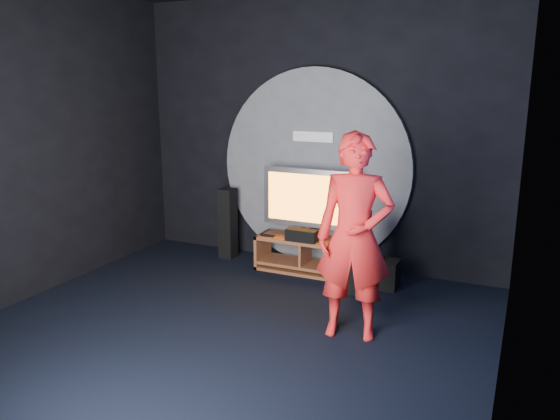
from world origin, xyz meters
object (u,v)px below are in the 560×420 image
object	(u,v)px
tower_speaker_right	(360,253)
player	(355,237)
tv	(308,200)
media_console	(306,257)
subwoofer	(385,274)
tower_speaker_left	(228,223)

from	to	relation	value
tower_speaker_right	player	size ratio (longest dim) A/B	0.50
tv	tower_speaker_right	size ratio (longest dim) A/B	1.24
tv	tower_speaker_right	world-z (taller)	tv
media_console	tower_speaker_right	bearing A→B (deg)	-26.67
tower_speaker_right	subwoofer	size ratio (longest dim) A/B	2.90
tower_speaker_right	subwoofer	distance (m)	0.51
subwoofer	tower_speaker_right	bearing A→B (deg)	-127.68
tower_speaker_right	tower_speaker_left	bearing A→B (deg)	165.74
tower_speaker_right	player	world-z (taller)	player
tower_speaker_left	tower_speaker_right	world-z (taller)	same
tower_speaker_left	player	distance (m)	2.84
media_console	tower_speaker_right	xyz separation A→B (m)	(0.83, -0.42, 0.30)
media_console	tower_speaker_right	size ratio (longest dim) A/B	1.30
tower_speaker_left	player	bearing A→B (deg)	-34.46
media_console	subwoofer	bearing A→B (deg)	-5.92
tower_speaker_left	tower_speaker_right	size ratio (longest dim) A/B	1.00
tower_speaker_left	tv	bearing A→B (deg)	-1.66
tv	tower_speaker_left	bearing A→B (deg)	178.34
tv	subwoofer	distance (m)	1.34
tv	player	size ratio (longest dim) A/B	0.61
tower_speaker_right	player	distance (m)	1.20
tv	media_console	bearing A→B (deg)	-83.55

